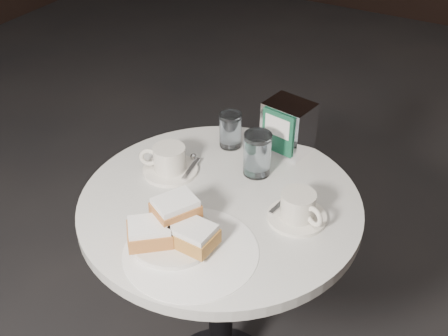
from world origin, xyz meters
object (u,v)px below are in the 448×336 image
cafe_table (220,258)px  beignet_plate (173,230)px  water_glass_right (257,154)px  napkin_dispenser (288,127)px  water_glass_left (230,130)px  coffee_cup_right (298,208)px  coffee_cup_left (169,161)px

cafe_table → beignet_plate: beignet_plate is taller
water_glass_right → napkin_dispenser: size_ratio=0.82×
water_glass_left → water_glass_right: 0.15m
water_glass_right → coffee_cup_right: bearing=-35.4°
coffee_cup_left → water_glass_right: size_ratio=1.63×
beignet_plate → coffee_cup_right: size_ratio=1.36×
water_glass_left → cafe_table: bearing=-67.0°
beignet_plate → coffee_cup_left: size_ratio=1.31×
napkin_dispenser → coffee_cup_left: bearing=-121.8°
cafe_table → water_glass_left: (-0.10, 0.23, 0.25)m
cafe_table → water_glass_right: size_ratio=6.35×
coffee_cup_left → water_glass_left: bearing=43.0°
beignet_plate → coffee_cup_right: (0.21, 0.21, -0.00)m
coffee_cup_left → napkin_dispenser: (0.22, 0.25, 0.04)m
cafe_table → napkin_dispenser: bearing=80.6°
water_glass_left → beignet_plate: bearing=-79.0°
cafe_table → napkin_dispenser: napkin_dispenser is taller
water_glass_left → water_glass_right: (0.12, -0.08, 0.01)m
beignet_plate → water_glass_left: water_glass_left is taller
coffee_cup_right → coffee_cup_left: bearing=-158.0°
cafe_table → coffee_cup_right: size_ratio=4.02×
coffee_cup_right → water_glass_right: bearing=168.2°
water_glass_left → napkin_dispenser: bearing=22.9°
cafe_table → coffee_cup_left: coffee_cup_left is taller
beignet_plate → water_glass_left: (-0.08, 0.41, 0.01)m
beignet_plate → water_glass_right: water_glass_right is taller
beignet_plate → water_glass_left: size_ratio=2.51×
cafe_table → napkin_dispenser: size_ratio=5.21×
coffee_cup_left → coffee_cup_right: 0.37m
coffee_cup_right → napkin_dispenser: bearing=142.9°
cafe_table → coffee_cup_right: (0.19, 0.03, 0.23)m
coffee_cup_right → water_glass_left: 0.35m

